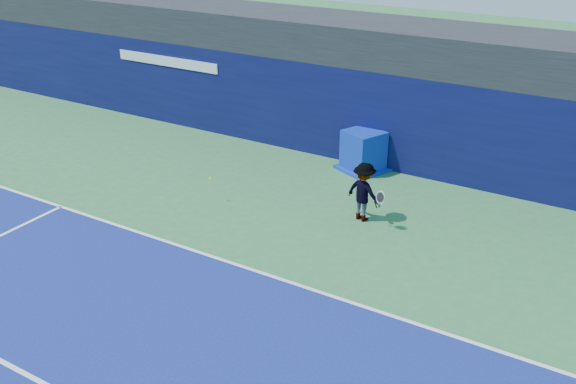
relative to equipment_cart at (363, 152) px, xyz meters
name	(u,v)px	position (x,y,z in m)	size (l,w,h in m)	color
ground	(115,320)	(-0.98, -9.66, -0.57)	(80.00, 80.00, 0.00)	#32703E
baseline	(206,255)	(-0.98, -6.66, -0.56)	(24.00, 0.10, 0.01)	white
service_line	(33,378)	(-0.98, -11.66, -0.56)	(24.00, 0.10, 0.01)	white
stadium_band	(365,39)	(-0.98, 1.84, 3.03)	(36.00, 3.00, 1.20)	black
back_wall_assembly	(348,111)	(-0.98, 0.84, 0.93)	(36.00, 1.03, 3.00)	#0B0E3D
equipment_cart	(363,152)	(0.00, 0.00, 0.00)	(1.72, 1.72, 1.26)	#0B27A4
tennis_player	(364,192)	(1.42, -3.06, 0.22)	(1.30, 0.80, 1.58)	white
tennis_ball	(210,178)	(-2.63, -4.27, 0.13)	(0.07, 0.07, 0.07)	#C5EB1A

